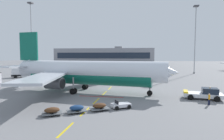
{
  "coord_description": "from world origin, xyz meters",
  "views": [
    {
      "loc": [
        25.57,
        -10.75,
        7.3
      ],
      "look_at": [
        18.54,
        30.6,
        4.07
      ],
      "focal_mm": 30.96,
      "sensor_mm": 36.0,
      "label": 1
    }
  ],
  "objects_px": {
    "airliner_foreground": "(86,72)",
    "ground_crew_worker": "(209,98)",
    "catering_truck": "(22,72)",
    "baggage_train": "(89,108)",
    "apron_light_mast_far": "(195,32)",
    "apron_light_mast_near": "(31,30)",
    "uld_cargo_container": "(19,83)",
    "pushback_tug": "(204,94)"
  },
  "relations": [
    {
      "from": "catering_truck",
      "to": "airliner_foreground",
      "type": "bearing_deg",
      "value": -36.45
    },
    {
      "from": "uld_cargo_container",
      "to": "baggage_train",
      "type": "bearing_deg",
      "value": -36.92
    },
    {
      "from": "apron_light_mast_near",
      "to": "uld_cargo_container",
      "type": "bearing_deg",
      "value": -62.69
    },
    {
      "from": "pushback_tug",
      "to": "baggage_train",
      "type": "relative_size",
      "value": 0.59
    },
    {
      "from": "ground_crew_worker",
      "to": "apron_light_mast_near",
      "type": "relative_size",
      "value": 0.06
    },
    {
      "from": "apron_light_mast_far",
      "to": "baggage_train",
      "type": "bearing_deg",
      "value": -114.96
    },
    {
      "from": "airliner_foreground",
      "to": "baggage_train",
      "type": "height_order",
      "value": "airliner_foreground"
    },
    {
      "from": "baggage_train",
      "to": "apron_light_mast_far",
      "type": "bearing_deg",
      "value": 65.04
    },
    {
      "from": "catering_truck",
      "to": "ground_crew_worker",
      "type": "height_order",
      "value": "catering_truck"
    },
    {
      "from": "airliner_foreground",
      "to": "ground_crew_worker",
      "type": "distance_m",
      "value": 22.06
    },
    {
      "from": "apron_light_mast_near",
      "to": "apron_light_mast_far",
      "type": "relative_size",
      "value": 1.07
    },
    {
      "from": "baggage_train",
      "to": "apron_light_mast_far",
      "type": "xyz_separation_m",
      "value": [
        26.4,
        56.72,
        15.79
      ]
    },
    {
      "from": "catering_truck",
      "to": "ground_crew_worker",
      "type": "distance_m",
      "value": 56.3
    },
    {
      "from": "catering_truck",
      "to": "ground_crew_worker",
      "type": "bearing_deg",
      "value": -29.26
    },
    {
      "from": "airliner_foreground",
      "to": "ground_crew_worker",
      "type": "bearing_deg",
      "value": -17.66
    },
    {
      "from": "ground_crew_worker",
      "to": "apron_light_mast_near",
      "type": "height_order",
      "value": "apron_light_mast_near"
    },
    {
      "from": "ground_crew_worker",
      "to": "apron_light_mast_far",
      "type": "xyz_separation_m",
      "value": [
        9.89,
        50.48,
        15.35
      ]
    },
    {
      "from": "airliner_foreground",
      "to": "uld_cargo_container",
      "type": "height_order",
      "value": "airliner_foreground"
    },
    {
      "from": "pushback_tug",
      "to": "uld_cargo_container",
      "type": "bearing_deg",
      "value": 171.02
    },
    {
      "from": "baggage_train",
      "to": "uld_cargo_container",
      "type": "distance_m",
      "value": 26.96
    },
    {
      "from": "airliner_foreground",
      "to": "ground_crew_worker",
      "type": "xyz_separation_m",
      "value": [
        20.83,
        -6.63,
        -2.98
      ]
    },
    {
      "from": "airliner_foreground",
      "to": "apron_light_mast_far",
      "type": "distance_m",
      "value": 54.95
    },
    {
      "from": "pushback_tug",
      "to": "uld_cargo_container",
      "type": "xyz_separation_m",
      "value": [
        -38.47,
        6.08,
        -0.1
      ]
    },
    {
      "from": "catering_truck",
      "to": "uld_cargo_container",
      "type": "relative_size",
      "value": 3.87
    },
    {
      "from": "airliner_foreground",
      "to": "pushback_tug",
      "type": "xyz_separation_m",
      "value": [
        21.24,
        -2.75,
        -3.05
      ]
    },
    {
      "from": "catering_truck",
      "to": "baggage_train",
      "type": "relative_size",
      "value": 0.67
    },
    {
      "from": "airliner_foreground",
      "to": "pushback_tug",
      "type": "distance_m",
      "value": 21.64
    },
    {
      "from": "airliner_foreground",
      "to": "apron_light_mast_far",
      "type": "height_order",
      "value": "apron_light_mast_far"
    },
    {
      "from": "airliner_foreground",
      "to": "catering_truck",
      "type": "height_order",
      "value": "airliner_foreground"
    },
    {
      "from": "baggage_train",
      "to": "uld_cargo_container",
      "type": "bearing_deg",
      "value": 143.08
    },
    {
      "from": "catering_truck",
      "to": "apron_light_mast_near",
      "type": "xyz_separation_m",
      "value": [
        -5.68,
        14.84,
        15.71
      ]
    },
    {
      "from": "pushback_tug",
      "to": "catering_truck",
      "type": "xyz_separation_m",
      "value": [
        -49.52,
        23.64,
        0.74
      ]
    },
    {
      "from": "baggage_train",
      "to": "ground_crew_worker",
      "type": "xyz_separation_m",
      "value": [
        16.51,
        6.24,
        0.44
      ]
    },
    {
      "from": "airliner_foreground",
      "to": "ground_crew_worker",
      "type": "relative_size",
      "value": 20.43
    },
    {
      "from": "pushback_tug",
      "to": "uld_cargo_container",
      "type": "distance_m",
      "value": 38.95
    },
    {
      "from": "airliner_foreground",
      "to": "catering_truck",
      "type": "xyz_separation_m",
      "value": [
        -28.28,
        20.89,
        -2.3
      ]
    },
    {
      "from": "apron_light_mast_near",
      "to": "pushback_tug",
      "type": "bearing_deg",
      "value": -34.88
    },
    {
      "from": "airliner_foreground",
      "to": "uld_cargo_container",
      "type": "xyz_separation_m",
      "value": [
        -17.23,
        3.33,
        -3.15
      ]
    },
    {
      "from": "airliner_foreground",
      "to": "ground_crew_worker",
      "type": "height_order",
      "value": "airliner_foreground"
    },
    {
      "from": "ground_crew_worker",
      "to": "uld_cargo_container",
      "type": "xyz_separation_m",
      "value": [
        -38.06,
        9.95,
        -0.17
      ]
    },
    {
      "from": "apron_light_mast_near",
      "to": "airliner_foreground",
      "type": "bearing_deg",
      "value": -46.45
    },
    {
      "from": "baggage_train",
      "to": "ground_crew_worker",
      "type": "height_order",
      "value": "ground_crew_worker"
    }
  ]
}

